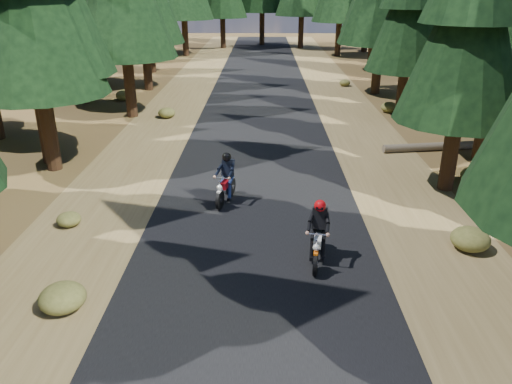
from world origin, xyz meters
TOP-DOWN VIEW (x-y plane):
  - ground at (0.00, 0.00)m, footprint 120.00×120.00m
  - road at (0.00, 5.00)m, footprint 6.00×100.00m
  - shoulder_l at (-4.60, 5.00)m, footprint 3.20×100.00m
  - shoulder_r at (4.60, 5.00)m, footprint 3.20×100.00m
  - log_near at (7.82, 8.68)m, footprint 5.91×1.27m
  - understory_shrubs at (0.89, 6.29)m, footprint 15.74×32.96m
  - rider_lead at (1.47, -0.17)m, footprint 0.81×1.78m
  - rider_follow at (-0.93, 3.34)m, footprint 0.92×1.77m

SIDE VIEW (x-z plane):
  - ground at x=0.00m, z-range 0.00..0.00m
  - shoulder_l at x=-4.60m, z-range 0.00..0.01m
  - shoulder_r at x=4.60m, z-range 0.00..0.01m
  - road at x=0.00m, z-range 0.00..0.01m
  - log_near at x=7.82m, z-range 0.00..0.32m
  - understory_shrubs at x=0.89m, z-range -0.04..0.58m
  - rider_follow at x=-0.93m, z-range -0.25..1.27m
  - rider_lead at x=1.47m, z-range -0.25..1.28m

